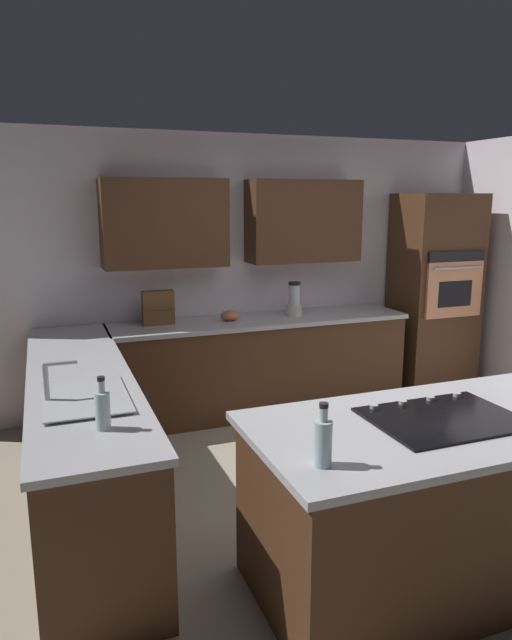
% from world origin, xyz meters
% --- Properties ---
extents(ground_plane, '(14.00, 14.00, 0.00)m').
position_xyz_m(ground_plane, '(0.00, 0.00, 0.00)').
color(ground_plane, '#9E937F').
extents(wall_back, '(6.00, 0.44, 2.60)m').
position_xyz_m(wall_back, '(0.07, -2.04, 1.43)').
color(wall_back, silver).
rests_on(wall_back, ground).
extents(lower_cabinets_back, '(2.80, 0.60, 0.86)m').
position_xyz_m(lower_cabinets_back, '(0.10, -1.72, 0.43)').
color(lower_cabinets_back, '#472B19').
rests_on(lower_cabinets_back, ground).
extents(countertop_back, '(2.84, 0.64, 0.04)m').
position_xyz_m(countertop_back, '(0.10, -1.72, 0.88)').
color(countertop_back, '#B2B2B7').
rests_on(countertop_back, lower_cabinets_back).
extents(lower_cabinets_side, '(0.60, 2.90, 0.86)m').
position_xyz_m(lower_cabinets_side, '(1.82, -0.55, 0.43)').
color(lower_cabinets_side, '#472B19').
rests_on(lower_cabinets_side, ground).
extents(countertop_side, '(0.64, 2.94, 0.04)m').
position_xyz_m(countertop_side, '(1.82, -0.55, 0.88)').
color(countertop_side, '#B2B2B7').
rests_on(countertop_side, lower_cabinets_side).
extents(island_base, '(1.93, 0.92, 0.86)m').
position_xyz_m(island_base, '(0.13, 0.96, 0.43)').
color(island_base, '#472B19').
rests_on(island_base, ground).
extents(island_top, '(2.01, 1.00, 0.04)m').
position_xyz_m(island_top, '(0.13, 0.96, 0.88)').
color(island_top, '#B2B2B7').
rests_on(island_top, island_base).
extents(wall_oven, '(0.80, 0.66, 2.05)m').
position_xyz_m(wall_oven, '(-1.85, -1.72, 1.03)').
color(wall_oven, '#472B19').
rests_on(wall_oven, ground).
extents(sink_unit, '(0.46, 0.70, 0.23)m').
position_xyz_m(sink_unit, '(1.83, -0.01, 0.92)').
color(sink_unit, '#515456').
rests_on(sink_unit, countertop_side).
extents(cooktop, '(0.76, 0.56, 0.03)m').
position_xyz_m(cooktop, '(0.13, 0.95, 0.91)').
color(cooktop, black).
rests_on(cooktop, island_top).
extents(blender, '(0.15, 0.15, 0.32)m').
position_xyz_m(blender, '(-0.25, -1.74, 1.04)').
color(blender, beige).
rests_on(blender, countertop_back).
extents(mixing_bowl, '(0.17, 0.17, 0.09)m').
position_xyz_m(mixing_bowl, '(0.40, -1.74, 0.95)').
color(mixing_bowl, '#CC724C').
rests_on(mixing_bowl, countertop_back).
extents(spice_rack, '(0.28, 0.11, 0.30)m').
position_xyz_m(spice_rack, '(1.05, -1.80, 1.05)').
color(spice_rack, brown).
rests_on(spice_rack, countertop_back).
extents(dish_soap_bottle, '(0.07, 0.07, 0.27)m').
position_xyz_m(dish_soap_bottle, '(1.77, 0.47, 1.00)').
color(dish_soap_bottle, silver).
rests_on(dish_soap_bottle, countertop_side).
extents(oil_bottle, '(0.08, 0.08, 0.28)m').
position_xyz_m(oil_bottle, '(0.95, 1.20, 1.01)').
color(oil_bottle, silver).
rests_on(oil_bottle, island_top).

